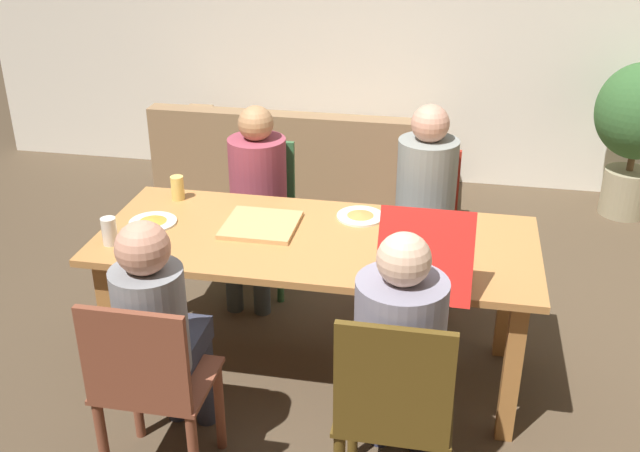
# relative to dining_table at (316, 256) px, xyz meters

# --- Properties ---
(ground_plane) EXTENTS (20.00, 20.00, 0.00)m
(ground_plane) POSITION_rel_dining_table_xyz_m (0.00, 0.00, -0.68)
(ground_plane) COLOR #4E3E2C
(back_wall) EXTENTS (6.81, 0.12, 2.62)m
(back_wall) POSITION_rel_dining_table_xyz_m (0.00, 2.82, 0.63)
(back_wall) COLOR white
(back_wall) RESTS_ON ground
(dining_table) EXTENTS (2.12, 0.88, 0.78)m
(dining_table) POSITION_rel_dining_table_xyz_m (0.00, 0.00, 0.00)
(dining_table) COLOR #B97B41
(dining_table) RESTS_ON ground
(chair_0) EXTENTS (0.38, 0.38, 0.91)m
(chair_0) POSITION_rel_dining_table_xyz_m (-0.51, 0.86, -0.18)
(chair_0) COLOR #356A3C
(chair_0) RESTS_ON ground
(person_0) EXTENTS (0.34, 0.52, 1.17)m
(person_0) POSITION_rel_dining_table_xyz_m (-0.51, 0.73, 0.02)
(person_0) COLOR #394243
(person_0) RESTS_ON ground
(chair_1) EXTENTS (0.45, 0.44, 0.97)m
(chair_1) POSITION_rel_dining_table_xyz_m (0.48, -0.89, -0.16)
(chair_1) COLOR brown
(chair_1) RESTS_ON ground
(person_1) EXTENTS (0.35, 0.54, 1.23)m
(person_1) POSITION_rel_dining_table_xyz_m (0.48, -0.74, 0.05)
(person_1) COLOR #2F314A
(person_1) RESTS_ON ground
(chair_2) EXTENTS (0.39, 0.42, 0.90)m
(chair_2) POSITION_rel_dining_table_xyz_m (0.48, 0.90, -0.19)
(chair_2) COLOR #B5291B
(chair_2) RESTS_ON ground
(person_2) EXTENTS (0.34, 0.50, 1.22)m
(person_2) POSITION_rel_dining_table_xyz_m (0.48, 0.77, 0.05)
(person_2) COLOR #2C2C49
(person_2) RESTS_ON ground
(chair_3) EXTENTS (0.46, 0.39, 0.92)m
(chair_3) POSITION_rel_dining_table_xyz_m (-0.51, -0.90, -0.17)
(chair_3) COLOR brown
(chair_3) RESTS_ON ground
(person_3) EXTENTS (0.29, 0.52, 1.19)m
(person_3) POSITION_rel_dining_table_xyz_m (-0.51, -0.75, 0.02)
(person_3) COLOR #333646
(person_3) RESTS_ON ground
(pizza_box_0) EXTENTS (0.39, 0.61, 0.36)m
(pizza_box_0) POSITION_rel_dining_table_xyz_m (0.54, -0.21, 0.15)
(pizza_box_0) COLOR red
(pizza_box_0) RESTS_ON dining_table
(pizza_box_1) EXTENTS (0.36, 0.36, 0.02)m
(pizza_box_1) POSITION_rel_dining_table_xyz_m (-0.29, 0.06, 0.11)
(pizza_box_1) COLOR tan
(pizza_box_1) RESTS_ON dining_table
(plate_0) EXTENTS (0.24, 0.24, 0.03)m
(plate_0) POSITION_rel_dining_table_xyz_m (-0.84, 0.00, 0.11)
(plate_0) COLOR white
(plate_0) RESTS_ON dining_table
(plate_1) EXTENTS (0.24, 0.24, 0.03)m
(plate_1) POSITION_rel_dining_table_xyz_m (0.18, 0.27, 0.11)
(plate_1) COLOR white
(plate_1) RESTS_ON dining_table
(drinking_glass_0) EXTENTS (0.07, 0.07, 0.13)m
(drinking_glass_0) POSITION_rel_dining_table_xyz_m (-0.82, 0.31, 0.16)
(drinking_glass_0) COLOR #E7C25F
(drinking_glass_0) RESTS_ON dining_table
(drinking_glass_1) EXTENTS (0.07, 0.07, 0.13)m
(drinking_glass_1) POSITION_rel_dining_table_xyz_m (-0.94, -0.25, 0.17)
(drinking_glass_1) COLOR silver
(drinking_glass_1) RESTS_ON dining_table
(couch) EXTENTS (2.09, 0.90, 0.83)m
(couch) POSITION_rel_dining_table_xyz_m (-0.53, 2.07, -0.39)
(couch) COLOR #94724E
(couch) RESTS_ON ground
(potted_plant) EXTENTS (0.64, 0.64, 1.16)m
(potted_plant) POSITION_rel_dining_table_xyz_m (1.91, 2.36, 0.05)
(potted_plant) COLOR gray
(potted_plant) RESTS_ON ground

